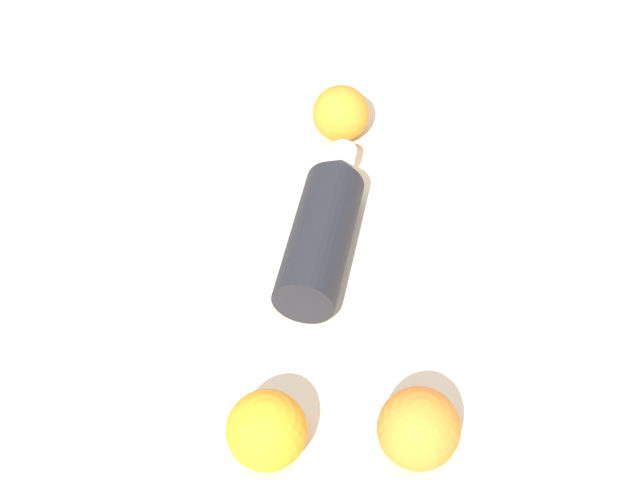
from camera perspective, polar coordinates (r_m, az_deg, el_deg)
ground_plane at (r=1.05m, az=-1.27°, el=-3.24°), size 2.40×2.40×0.00m
water_bottle at (r=1.07m, az=0.24°, el=0.87°), size 0.25×0.13×0.07m
orange_0 at (r=0.92m, az=6.12°, el=-11.53°), size 0.08×0.08×0.08m
orange_1 at (r=1.20m, az=1.30°, el=7.83°), size 0.07×0.07×0.07m
orange_2 at (r=0.92m, az=-3.32°, el=-11.68°), size 0.08×0.08×0.08m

